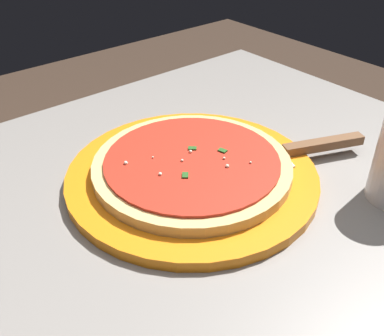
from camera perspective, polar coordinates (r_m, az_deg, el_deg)
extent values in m
cube|color=black|center=(1.22, 5.19, -3.92)|extent=(0.06, 0.06, 0.71)
cube|color=gray|center=(0.59, -0.67, -6.32)|extent=(0.97, 0.77, 0.03)
cylinder|color=orange|center=(0.63, 0.00, -0.94)|extent=(0.35, 0.35, 0.02)
cylinder|color=#DBB26B|center=(0.62, 0.00, 0.25)|extent=(0.28, 0.28, 0.02)
cylinder|color=red|center=(0.61, 0.00, 1.03)|extent=(0.24, 0.24, 0.00)
sphere|color=#EFEACC|center=(0.59, 4.69, 0.15)|extent=(0.01, 0.01, 0.01)
sphere|color=#EFEACC|center=(0.60, 7.53, 0.72)|extent=(0.00, 0.00, 0.00)
sphere|color=#EFEACC|center=(0.60, -8.50, 0.64)|extent=(0.01, 0.01, 0.01)
sphere|color=#EFEACC|center=(0.58, -4.11, -0.78)|extent=(0.00, 0.00, 0.00)
sphere|color=#EFEACC|center=(0.62, -0.19, 2.13)|extent=(0.00, 0.00, 0.00)
sphere|color=#EFEACC|center=(0.60, -1.28, 0.99)|extent=(0.00, 0.00, 0.00)
sphere|color=#EFEACC|center=(0.61, -5.05, 1.39)|extent=(0.00, 0.00, 0.00)
sphere|color=#EFEACC|center=(0.61, 4.13, 1.26)|extent=(0.00, 0.00, 0.00)
cube|color=#23561E|center=(0.58, -0.88, -0.93)|extent=(0.01, 0.01, 0.00)
cube|color=#23561E|center=(0.63, 3.95, 2.26)|extent=(0.01, 0.01, 0.00)
cube|color=#23561E|center=(0.63, 0.05, 2.56)|extent=(0.01, 0.01, 0.00)
cube|color=silver|center=(0.65, 8.17, 1.15)|extent=(0.11, 0.10, 0.00)
cube|color=brown|center=(0.70, 16.51, 2.93)|extent=(0.13, 0.07, 0.01)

